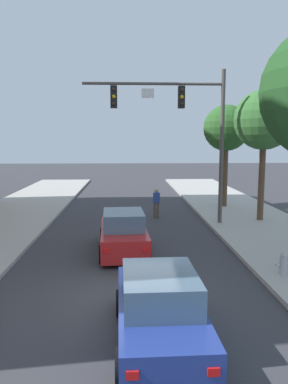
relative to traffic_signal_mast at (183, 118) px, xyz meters
The scene contains 8 objects.
ground_plane 10.69m from the traffic_signal_mast, 106.65° to the right, with size 120.00×120.00×0.00m, color #38383D.
traffic_signal_mast is the anchor object (origin of this frame).
car_lead_red 6.97m from the traffic_signal_mast, 123.42° to the right, with size 2.01×4.32×1.60m.
car_following_blue 12.08m from the traffic_signal_mast, 100.59° to the right, with size 1.91×4.28×1.60m.
pedestrian_crossing_road 4.98m from the traffic_signal_mast, 119.71° to the left, with size 0.36×0.22×1.64m.
fire_hydrant 9.13m from the traffic_signal_mast, 74.24° to the right, with size 0.48×0.24×0.72m.
street_tree_second 4.26m from the traffic_signal_mast, ahead, with size 3.04×3.04×6.67m.
street_tree_third 5.82m from the traffic_signal_mast, 54.16° to the left, with size 2.83×2.83×6.28m.
Camera 1 is at (-0.05, -9.54, 4.28)m, focal length 35.09 mm.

